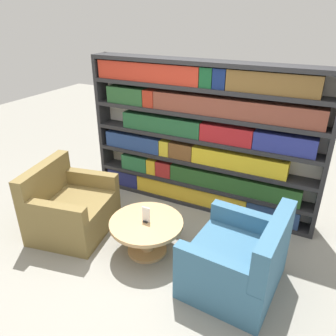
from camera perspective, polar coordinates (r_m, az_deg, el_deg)
name	(u,v)px	position (r m, az deg, el deg)	size (l,w,h in m)	color
ground_plane	(154,258)	(3.69, -2.40, -15.35)	(14.00, 14.00, 0.00)	gray
bookshelf	(201,139)	(4.20, 5.75, 5.11)	(3.01, 0.30, 1.91)	silver
armchair_left	(70,209)	(4.10, -16.65, -6.84)	(0.96, 1.05, 0.83)	olive
armchair_right	(238,262)	(3.27, 12.05, -15.66)	(0.88, 0.97, 0.83)	#386684
coffee_table	(147,230)	(3.61, -3.76, -10.71)	(0.79, 0.79, 0.39)	tan
table_sign	(146,215)	(3.50, -3.84, -8.25)	(0.09, 0.06, 0.18)	black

